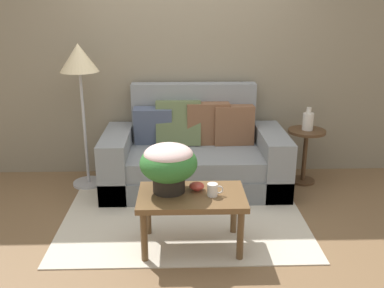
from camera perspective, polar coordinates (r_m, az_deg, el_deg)
name	(u,v)px	position (r m, az deg, el deg)	size (l,w,h in m)	color
ground_plane	(184,219)	(4.00, -1.09, -10.01)	(14.00, 14.00, 0.00)	brown
wall_back	(182,51)	(4.81, -1.37, 12.34)	(6.40, 0.12, 2.79)	gray
area_rug	(184,214)	(4.08, -1.10, -9.33)	(2.21, 1.71, 0.01)	beige
couch	(195,156)	(4.57, 0.35, -1.66)	(1.90, 0.93, 1.07)	slate
coffee_table	(192,202)	(3.41, -0.05, -7.77)	(0.85, 0.52, 0.47)	brown
side_table	(306,146)	(4.79, 14.94, -0.32)	(0.40, 0.40, 0.60)	#4C331E
floor_lamp	(80,69)	(4.50, -14.81, 9.66)	(0.39, 0.39, 1.52)	#B2B2B7
potted_plant	(169,163)	(3.34, -3.15, -2.55)	(0.46, 0.46, 0.39)	black
coffee_mug	(213,190)	(3.34, 2.81, -6.13)	(0.13, 0.08, 0.10)	white
snack_bowl	(197,186)	(3.44, 0.64, -5.65)	(0.12, 0.12, 0.06)	#B2382D
table_vase	(308,121)	(4.72, 15.25, 3.01)	(0.11, 0.11, 0.25)	silver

